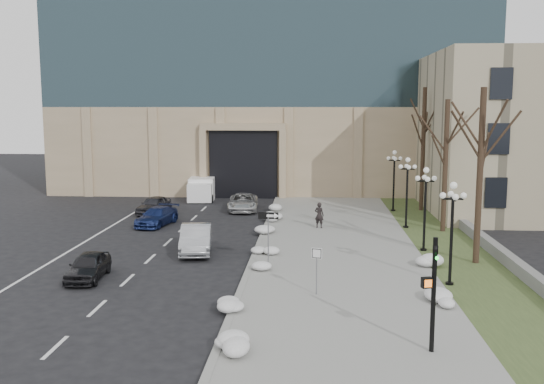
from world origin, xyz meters
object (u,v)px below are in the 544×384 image
(car_a, at_px, (88,266))
(car_e, at_px, (154,205))
(pedestrian, at_px, (319,215))
(lamppost_c, at_px, (407,183))
(lamppost_d, at_px, (394,172))
(one_way_sign, at_px, (272,222))
(keep_sign, at_px, (317,261))
(traffic_signal, at_px, (432,297))
(car_b, at_px, (196,239))
(car_d, at_px, (243,202))
(lamppost_a, at_px, (452,220))
(box_truck, at_px, (203,188))
(car_c, at_px, (157,216))
(lamppost_b, at_px, (425,198))

(car_a, relative_size, car_e, 0.94)
(pedestrian, relative_size, lamppost_c, 0.36)
(lamppost_d, bearing_deg, lamppost_c, -90.00)
(pedestrian, height_order, one_way_sign, one_way_sign)
(keep_sign, distance_m, traffic_signal, 6.91)
(traffic_signal, bearing_deg, car_b, 113.48)
(car_d, height_order, car_e, car_e)
(one_way_sign, bearing_deg, lamppost_a, -13.38)
(car_a, xyz_separation_m, box_truck, (0.82, 25.24, 0.30))
(one_way_sign, bearing_deg, car_e, 127.73)
(car_b, distance_m, car_e, 13.15)
(keep_sign, distance_m, lamppost_d, 22.31)
(car_c, height_order, traffic_signal, traffic_signal)
(car_d, height_order, one_way_sign, one_way_sign)
(lamppost_b, bearing_deg, car_b, -175.92)
(one_way_sign, height_order, lamppost_a, lamppost_a)
(car_b, bearing_deg, car_c, 110.60)
(car_e, distance_m, keep_sign, 22.97)
(car_d, relative_size, lamppost_a, 1.00)
(car_d, height_order, lamppost_d, lamppost_d)
(car_b, height_order, lamppost_b, lamppost_b)
(car_d, bearing_deg, car_a, -108.86)
(one_way_sign, bearing_deg, car_a, -159.31)
(car_e, height_order, pedestrian, pedestrian)
(one_way_sign, height_order, keep_sign, one_way_sign)
(box_truck, xyz_separation_m, lamppost_c, (15.85, -12.30, 2.14))
(car_d, xyz_separation_m, lamppost_a, (11.59, -19.38, 2.41))
(car_d, bearing_deg, box_truck, 121.61)
(traffic_signal, bearing_deg, car_a, 137.22)
(pedestrian, height_order, lamppost_a, lamppost_a)
(car_a, xyz_separation_m, car_b, (4.04, 5.54, 0.14))
(car_a, bearing_deg, car_b, 50.03)
(keep_sign, height_order, lamppost_c, lamppost_c)
(lamppost_a, distance_m, lamppost_b, 6.50)
(car_c, xyz_separation_m, lamppost_b, (16.77, -6.57, 2.45))
(lamppost_c, bearing_deg, lamppost_d, 90.00)
(keep_sign, relative_size, lamppost_b, 0.45)
(traffic_signal, distance_m, lamppost_c, 20.92)
(lamppost_b, height_order, lamppost_d, same)
(car_d, relative_size, lamppost_b, 1.00)
(car_b, xyz_separation_m, pedestrian, (6.89, 6.85, 0.19))
(lamppost_c, bearing_deg, lamppost_b, -90.00)
(box_truck, bearing_deg, car_a, -96.68)
(lamppost_a, relative_size, lamppost_d, 1.00)
(pedestrian, bearing_deg, keep_sign, 110.00)
(pedestrian, relative_size, traffic_signal, 0.43)
(car_c, distance_m, one_way_sign, 13.65)
(traffic_signal, relative_size, lamppost_b, 0.82)
(lamppost_b, bearing_deg, car_a, -158.89)
(car_c, distance_m, box_truck, 12.26)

